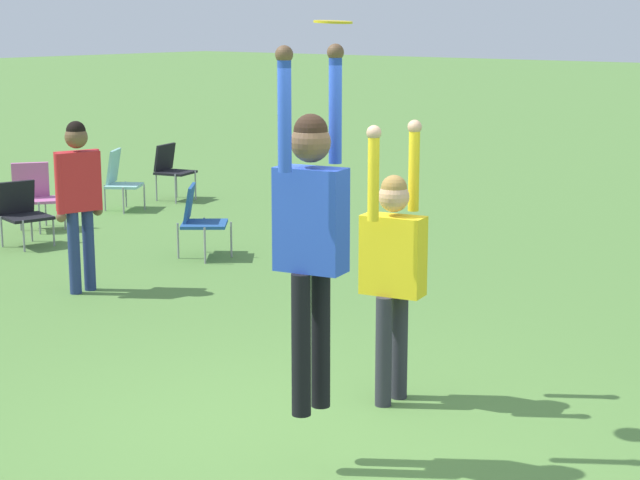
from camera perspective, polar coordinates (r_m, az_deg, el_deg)
The scene contains 10 objects.
ground_plane at distance 7.31m, azimuth -0.78°, elevation -10.57°, with size 120.00×120.00×0.00m, color #56843D.
person_jumping at distance 6.43m, azimuth -0.49°, elevation 1.05°, with size 0.58×0.46×2.26m.
person_defending at distance 7.68m, azimuth 3.91°, elevation -0.95°, with size 0.61×0.49×2.06m.
frisbee at distance 6.98m, azimuth 0.72°, elevation 11.55°, with size 0.25×0.25×0.03m.
camping_chair_0 at distance 13.70m, azimuth -15.63°, elevation 1.57°, with size 0.63×0.67×0.80m.
camping_chair_1 at distance 15.94m, azimuth -10.67°, elevation 3.33°, with size 0.66×0.73×0.88m.
camping_chair_2 at distance 12.64m, azimuth -6.53°, elevation 1.29°, with size 0.73×0.81×0.84m.
camping_chair_3 at distance 16.69m, azimuth -7.95°, elevation 3.89°, with size 0.61×0.65×0.86m.
camping_chair_5 at distance 14.71m, azimuth -14.88°, elevation 2.53°, with size 0.67×0.74×0.89m.
person_spectator_near at distance 11.11m, azimuth -12.75°, elevation 2.63°, with size 0.57×0.31×1.76m.
Camera 1 is at (-5.22, -4.29, 2.78)m, focal length 60.00 mm.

